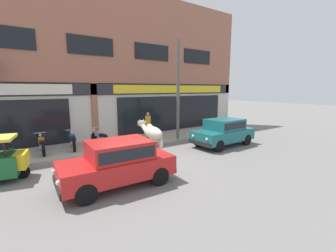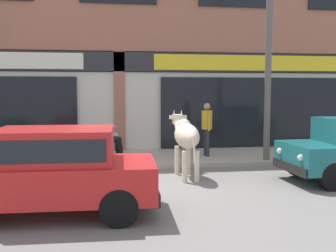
{
  "view_description": "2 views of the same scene",
  "coord_description": "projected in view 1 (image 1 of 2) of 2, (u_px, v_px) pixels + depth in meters",
  "views": [
    {
      "loc": [
        -3.81,
        -8.03,
        3.09
      ],
      "look_at": [
        2.37,
        1.0,
        1.26
      ],
      "focal_mm": 24.0,
      "sensor_mm": 36.0,
      "label": 1
    },
    {
      "loc": [
        -0.23,
        -8.1,
        2.07
      ],
      "look_at": [
        1.06,
        1.0,
        1.26
      ],
      "focal_mm": 42.0,
      "sensor_mm": 36.0,
      "label": 2
    }
  ],
  "objects": [
    {
      "name": "car_1",
      "position": [
        118.0,
        161.0,
        7.15
      ],
      "size": [
        3.65,
        1.69,
        1.46
      ],
      "color": "black",
      "rests_on": "ground"
    },
    {
      "name": "shop_building",
      "position": [
        91.0,
        67.0,
        12.82
      ],
      "size": [
        23.0,
        1.4,
        9.04
      ],
      "color": "#9E604C",
      "rests_on": "ground"
    },
    {
      "name": "utility_pole",
      "position": [
        178.0,
        91.0,
        12.99
      ],
      "size": [
        0.18,
        0.18,
        5.7
      ],
      "primitive_type": "cylinder",
      "color": "#595651",
      "rests_on": "sidewalk"
    },
    {
      "name": "pedestrian",
      "position": [
        148.0,
        123.0,
        13.17
      ],
      "size": [
        0.32,
        0.5,
        1.6
      ],
      "color": "#2D2D33",
      "rests_on": "sidewalk"
    },
    {
      "name": "car_0",
      "position": [
        224.0,
        131.0,
        12.2
      ],
      "size": [
        3.67,
        1.74,
        1.46
      ],
      "color": "black",
      "rests_on": "ground"
    },
    {
      "name": "cow",
      "position": [
        152.0,
        133.0,
        10.73
      ],
      "size": [
        0.58,
        2.15,
        1.61
      ],
      "color": "beige",
      "rests_on": "ground"
    },
    {
      "name": "motorcycle_0",
      "position": [
        42.0,
        145.0,
        10.41
      ],
      "size": [
        0.52,
        1.81,
        0.88
      ],
      "color": "black",
      "rests_on": "sidewalk"
    },
    {
      "name": "motorcycle_1",
      "position": [
        73.0,
        141.0,
        11.14
      ],
      "size": [
        0.54,
        1.81,
        0.88
      ],
      "color": "black",
      "rests_on": "sidewalk"
    },
    {
      "name": "sidewalk",
      "position": [
        104.0,
        145.0,
        12.13
      ],
      "size": [
        19.0,
        2.9,
        0.12
      ],
      "primitive_type": "cube",
      "color": "#A8A093",
      "rests_on": "ground"
    },
    {
      "name": "motorcycle_2",
      "position": [
        100.0,
        138.0,
        11.92
      ],
      "size": [
        0.64,
        1.79,
        0.88
      ],
      "color": "black",
      "rests_on": "sidewalk"
    },
    {
      "name": "ground_plane",
      "position": [
        134.0,
        165.0,
        9.17
      ],
      "size": [
        90.0,
        90.0,
        0.0
      ],
      "primitive_type": "plane",
      "color": "slate"
    }
  ]
}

